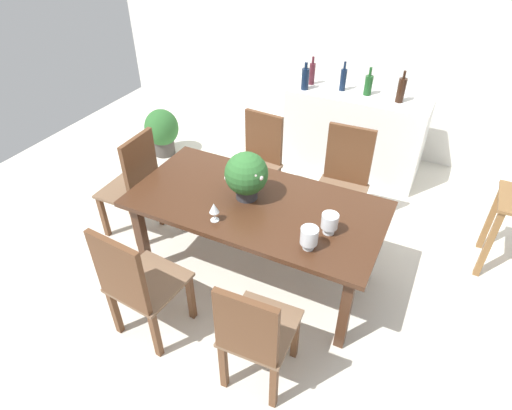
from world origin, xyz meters
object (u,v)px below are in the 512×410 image
object	(u,v)px
dining_table	(256,211)
flower_centerpiece	(246,175)
crystal_vase_left	(309,236)
wine_bottle_tall	(401,90)
chair_far_left	(258,158)
chair_far_right	(344,177)
chair_near_left	(136,282)
kitchen_counter	(354,133)
potted_plant_floor	(162,130)
wine_bottle_dark	(368,85)
crystal_vase_center_near	(330,222)
wine_bottle_clear	(305,78)
wine_glass	(214,209)
wine_bottle_green	(312,73)
chair_head_end	(135,183)
wine_bottle_amber	(343,79)
chair_near_right	(254,333)

from	to	relation	value
dining_table	flower_centerpiece	world-z (taller)	flower_centerpiece
crystal_vase_left	wine_bottle_tall	distance (m)	2.23
chair_far_left	chair_far_right	distance (m)	0.86
crystal_vase_left	chair_near_left	bearing A→B (deg)	-147.79
kitchen_counter	potted_plant_floor	distance (m)	2.24
chair_near_left	flower_centerpiece	size ratio (longest dim) A/B	2.62
dining_table	wine_bottle_dark	size ratio (longest dim) A/B	6.80
crystal_vase_center_near	potted_plant_floor	world-z (taller)	crystal_vase_center_near
chair_far_right	wine_bottle_clear	world-z (taller)	wine_bottle_clear
chair_far_right	wine_bottle_dark	bearing A→B (deg)	94.14
chair_near_left	wine_bottle_tall	xyz separation A→B (m)	(1.08, 2.83, 0.51)
flower_centerpiece	wine_bottle_tall	size ratio (longest dim) A/B	1.21
chair_far_left	crystal_vase_center_near	size ratio (longest dim) A/B	6.23
wine_glass	potted_plant_floor	size ratio (longest dim) A/B	0.26
wine_glass	chair_far_right	bearing A→B (deg)	64.33
wine_glass	wine_bottle_dark	size ratio (longest dim) A/B	0.53
crystal_vase_left	kitchen_counter	bearing A→B (deg)	97.50
dining_table	chair_far_right	world-z (taller)	chair_far_right
chair_near_left	crystal_vase_center_near	bearing A→B (deg)	-136.90
potted_plant_floor	flower_centerpiece	bearing A→B (deg)	-35.46
chair_near_left	crystal_vase_left	size ratio (longest dim) A/B	6.01
wine_bottle_green	wine_bottle_clear	size ratio (longest dim) A/B	1.05
wine_bottle_dark	chair_head_end	bearing A→B (deg)	-127.55
chair_far_left	crystal_vase_left	bearing A→B (deg)	-47.24
chair_far_left	crystal_vase_center_near	world-z (taller)	chair_far_left
chair_far_left	flower_centerpiece	size ratio (longest dim) A/B	2.54
kitchen_counter	wine_bottle_clear	distance (m)	0.82
flower_centerpiece	kitchen_counter	world-z (taller)	flower_centerpiece
wine_bottle_amber	wine_bottle_clear	bearing A→B (deg)	-157.85
chair_far_right	wine_bottle_amber	size ratio (longest dim) A/B	3.37
chair_near_right	chair_far_left	size ratio (longest dim) A/B	0.98
chair_head_end	crystal_vase_left	size ratio (longest dim) A/B	6.28
chair_near_left	wine_bottle_amber	world-z (taller)	wine_bottle_amber
wine_bottle_tall	wine_bottle_clear	world-z (taller)	wine_bottle_tall
kitchen_counter	potted_plant_floor	size ratio (longest dim) A/B	2.57
wine_bottle_dark	wine_bottle_clear	distance (m)	0.65
crystal_vase_center_near	wine_bottle_green	world-z (taller)	wine_bottle_green
dining_table	wine_bottle_green	bearing A→B (deg)	98.81
chair_far_right	chair_head_end	bearing A→B (deg)	-152.96
wine_bottle_clear	kitchen_counter	bearing A→B (deg)	17.27
chair_near_left	wine_glass	xyz separation A→B (m)	(0.27, 0.59, 0.31)
crystal_vase_center_near	kitchen_counter	xyz separation A→B (m)	(-0.37, 2.07, -0.38)
flower_centerpiece	kitchen_counter	xyz separation A→B (m)	(0.33, 1.95, -0.49)
wine_bottle_clear	wine_bottle_green	bearing A→B (deg)	85.27
crystal_vase_center_near	wine_bottle_amber	world-z (taller)	wine_bottle_amber
chair_head_end	chair_far_right	bearing A→B (deg)	118.24
chair_near_right	chair_near_left	xyz separation A→B (m)	(-0.88, -0.01, 0.03)
wine_bottle_green	wine_bottle_clear	world-z (taller)	wine_bottle_green
wine_glass	wine_bottle_clear	size ratio (longest dim) A/B	0.53
flower_centerpiece	wine_bottle_tall	world-z (taller)	wine_bottle_tall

